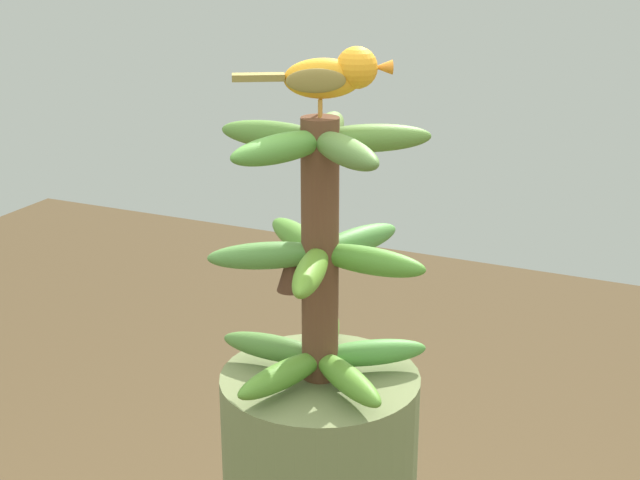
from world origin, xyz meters
The scene contains 2 objects.
banana_bunch centered at (0.00, 0.00, 1.49)m, with size 0.28×0.29×0.34m.
perched_bird centered at (-0.01, 0.01, 1.72)m, with size 0.11×0.18×0.08m.
Camera 1 is at (0.98, 0.44, 1.88)m, focal length 51.14 mm.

